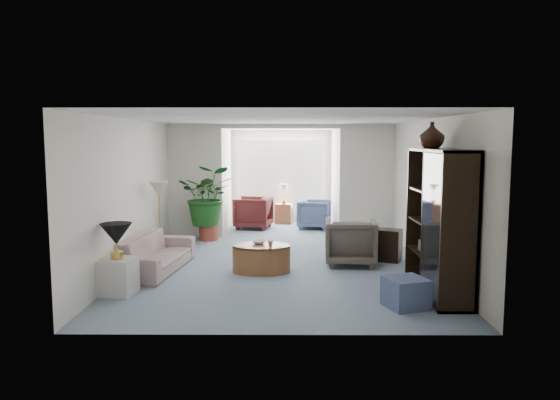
{
  "coord_description": "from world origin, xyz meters",
  "views": [
    {
      "loc": [
        0.07,
        -8.71,
        2.17
      ],
      "look_at": [
        0.0,
        0.6,
        1.1
      ],
      "focal_mm": 34.16,
      "sensor_mm": 36.0,
      "label": 1
    }
  ],
  "objects_px": {
    "coffee_table": "(261,259)",
    "sunroom_chair_maroon": "(253,213)",
    "ottoman": "(406,293)",
    "side_table_dark": "(387,245)",
    "sunroom_table": "(284,214)",
    "framed_picture": "(432,168)",
    "wingback_chair": "(350,242)",
    "coffee_bowl": "(259,242)",
    "coffee_cup": "(270,244)",
    "entertainment_cabinet": "(439,222)",
    "end_table": "(118,276)",
    "sofa": "(155,253)",
    "cabinet_urn": "(432,135)",
    "table_lamp": "(116,234)",
    "sunroom_chair_blue": "(315,214)",
    "plant_pot": "(208,233)",
    "floor_lamp": "(159,189)"
  },
  "relations": [
    {
      "from": "coffee_cup",
      "to": "sunroom_chair_maroon",
      "type": "distance_m",
      "value": 4.45
    },
    {
      "from": "coffee_bowl",
      "to": "plant_pot",
      "type": "distance_m",
      "value": 2.96
    },
    {
      "from": "sunroom_chair_blue",
      "to": "entertainment_cabinet",
      "type": "bearing_deg",
      "value": -154.53
    },
    {
      "from": "framed_picture",
      "to": "table_lamp",
      "type": "height_order",
      "value": "framed_picture"
    },
    {
      "from": "coffee_table",
      "to": "ottoman",
      "type": "height_order",
      "value": "coffee_table"
    },
    {
      "from": "wingback_chair",
      "to": "entertainment_cabinet",
      "type": "relative_size",
      "value": 0.43
    },
    {
      "from": "table_lamp",
      "to": "wingback_chair",
      "type": "distance_m",
      "value": 3.95
    },
    {
      "from": "end_table",
      "to": "coffee_cup",
      "type": "height_order",
      "value": "coffee_cup"
    },
    {
      "from": "floor_lamp",
      "to": "plant_pot",
      "type": "height_order",
      "value": "floor_lamp"
    },
    {
      "from": "end_table",
      "to": "coffee_bowl",
      "type": "bearing_deg",
      "value": 35.33
    },
    {
      "from": "coffee_bowl",
      "to": "sunroom_table",
      "type": "distance_m",
      "value": 4.99
    },
    {
      "from": "coffee_cup",
      "to": "entertainment_cabinet",
      "type": "xyz_separation_m",
      "value": [
        2.38,
        -1.09,
        0.52
      ]
    },
    {
      "from": "coffee_table",
      "to": "coffee_cup",
      "type": "bearing_deg",
      "value": -33.69
    },
    {
      "from": "wingback_chair",
      "to": "entertainment_cabinet",
      "type": "height_order",
      "value": "entertainment_cabinet"
    },
    {
      "from": "wingback_chair",
      "to": "side_table_dark",
      "type": "distance_m",
      "value": 0.77
    },
    {
      "from": "sofa",
      "to": "table_lamp",
      "type": "height_order",
      "value": "table_lamp"
    },
    {
      "from": "end_table",
      "to": "side_table_dark",
      "type": "relative_size",
      "value": 0.89
    },
    {
      "from": "ottoman",
      "to": "floor_lamp",
      "type": "bearing_deg",
      "value": 141.86
    },
    {
      "from": "sunroom_chair_blue",
      "to": "framed_picture",
      "type": "bearing_deg",
      "value": -147.72
    },
    {
      "from": "coffee_cup",
      "to": "wingback_chair",
      "type": "height_order",
      "value": "wingback_chair"
    },
    {
      "from": "coffee_cup",
      "to": "plant_pot",
      "type": "xyz_separation_m",
      "value": [
        -1.41,
        2.88,
        -0.33
      ]
    },
    {
      "from": "wingback_chair",
      "to": "ottoman",
      "type": "xyz_separation_m",
      "value": [
        0.43,
        -2.37,
        -0.21
      ]
    },
    {
      "from": "coffee_bowl",
      "to": "coffee_cup",
      "type": "height_order",
      "value": "coffee_cup"
    },
    {
      "from": "entertainment_cabinet",
      "to": "sunroom_table",
      "type": "bearing_deg",
      "value": 109.06
    },
    {
      "from": "framed_picture",
      "to": "wingback_chair",
      "type": "height_order",
      "value": "framed_picture"
    },
    {
      "from": "coffee_table",
      "to": "sunroom_chair_maroon",
      "type": "bearing_deg",
      "value": 95.07
    },
    {
      "from": "floor_lamp",
      "to": "plant_pot",
      "type": "distance_m",
      "value": 2.02
    },
    {
      "from": "side_table_dark",
      "to": "sunroom_table",
      "type": "distance_m",
      "value": 4.6
    },
    {
      "from": "framed_picture",
      "to": "side_table_dark",
      "type": "relative_size",
      "value": 0.88
    },
    {
      "from": "floor_lamp",
      "to": "wingback_chair",
      "type": "bearing_deg",
      "value": -11.1
    },
    {
      "from": "coffee_table",
      "to": "sunroom_chair_maroon",
      "type": "height_order",
      "value": "sunroom_chair_maroon"
    },
    {
      "from": "table_lamp",
      "to": "cabinet_urn",
      "type": "bearing_deg",
      "value": 7.19
    },
    {
      "from": "wingback_chair",
      "to": "cabinet_urn",
      "type": "distance_m",
      "value": 2.43
    },
    {
      "from": "ottoman",
      "to": "plant_pot",
      "type": "xyz_separation_m",
      "value": [
        -3.21,
        4.6,
        -0.03
      ]
    },
    {
      "from": "sunroom_chair_blue",
      "to": "sunroom_table",
      "type": "distance_m",
      "value": 1.06
    },
    {
      "from": "plant_pot",
      "to": "sunroom_chair_maroon",
      "type": "distance_m",
      "value": 1.78
    },
    {
      "from": "coffee_table",
      "to": "sunroom_chair_maroon",
      "type": "relative_size",
      "value": 1.12
    },
    {
      "from": "sunroom_chair_maroon",
      "to": "framed_picture",
      "type": "bearing_deg",
      "value": 47.67
    },
    {
      "from": "side_table_dark",
      "to": "plant_pot",
      "type": "xyz_separation_m",
      "value": [
        -3.48,
        1.93,
        -0.12
      ]
    },
    {
      "from": "cabinet_urn",
      "to": "sunroom_chair_maroon",
      "type": "bearing_deg",
      "value": 120.19
    },
    {
      "from": "ottoman",
      "to": "sunroom_chair_maroon",
      "type": "bearing_deg",
      "value": 110.77
    },
    {
      "from": "coffee_cup",
      "to": "side_table_dark",
      "type": "bearing_deg",
      "value": 24.63
    },
    {
      "from": "entertainment_cabinet",
      "to": "sunroom_table",
      "type": "xyz_separation_m",
      "value": [
        -2.16,
        6.25,
        -0.76
      ]
    },
    {
      "from": "coffee_cup",
      "to": "sunroom_table",
      "type": "relative_size",
      "value": 0.18
    },
    {
      "from": "sofa",
      "to": "sunroom_chair_maroon",
      "type": "bearing_deg",
      "value": -11.28
    },
    {
      "from": "coffee_table",
      "to": "table_lamp",
      "type": "bearing_deg",
      "value": -147.39
    },
    {
      "from": "plant_pot",
      "to": "coffee_cup",
      "type": "bearing_deg",
      "value": -63.89
    },
    {
      "from": "framed_picture",
      "to": "sofa",
      "type": "distance_m",
      "value": 4.74
    },
    {
      "from": "table_lamp",
      "to": "wingback_chair",
      "type": "relative_size",
      "value": 0.5
    },
    {
      "from": "coffee_cup",
      "to": "entertainment_cabinet",
      "type": "height_order",
      "value": "entertainment_cabinet"
    }
  ]
}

